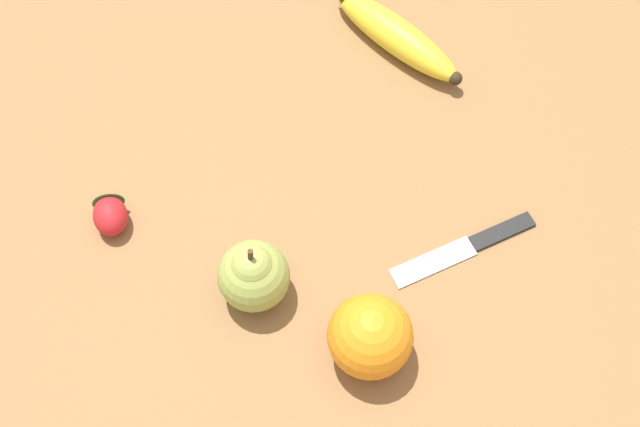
{
  "coord_description": "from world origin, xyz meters",
  "views": [
    {
      "loc": [
        -0.24,
        0.43,
        0.79
      ],
      "look_at": [
        -0.01,
        0.09,
        0.03
      ],
      "focal_mm": 50.0,
      "sensor_mm": 36.0,
      "label": 1
    }
  ],
  "objects_px": {
    "banana": "(395,34)",
    "paring_knife": "(469,246)",
    "pear": "(252,273)",
    "strawberry": "(110,213)",
    "orange": "(370,336)"
  },
  "relations": [
    {
      "from": "strawberry",
      "to": "paring_knife",
      "type": "relative_size",
      "value": 0.39
    },
    {
      "from": "orange",
      "to": "strawberry",
      "type": "xyz_separation_m",
      "value": [
        0.28,
        0.03,
        -0.02
      ]
    },
    {
      "from": "pear",
      "to": "paring_knife",
      "type": "distance_m",
      "value": 0.22
    },
    {
      "from": "banana",
      "to": "orange",
      "type": "xyz_separation_m",
      "value": [
        -0.17,
        0.32,
        0.02
      ]
    },
    {
      "from": "pear",
      "to": "paring_knife",
      "type": "xyz_separation_m",
      "value": [
        -0.15,
        -0.16,
        -0.03
      ]
    },
    {
      "from": "banana",
      "to": "strawberry",
      "type": "height_order",
      "value": "banana"
    },
    {
      "from": "pear",
      "to": "strawberry",
      "type": "height_order",
      "value": "pear"
    },
    {
      "from": "orange",
      "to": "pear",
      "type": "xyz_separation_m",
      "value": [
        0.12,
        0.01,
        -0.0
      ]
    },
    {
      "from": "banana",
      "to": "paring_knife",
      "type": "bearing_deg",
      "value": 148.03
    },
    {
      "from": "banana",
      "to": "paring_knife",
      "type": "distance_m",
      "value": 0.26
    },
    {
      "from": "banana",
      "to": "paring_knife",
      "type": "height_order",
      "value": "banana"
    },
    {
      "from": "paring_knife",
      "to": "pear",
      "type": "bearing_deg",
      "value": 76.91
    },
    {
      "from": "strawberry",
      "to": "paring_knife",
      "type": "bearing_deg",
      "value": -107.39
    },
    {
      "from": "orange",
      "to": "strawberry",
      "type": "relative_size",
      "value": 1.39
    },
    {
      "from": "orange",
      "to": "strawberry",
      "type": "height_order",
      "value": "orange"
    }
  ]
}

